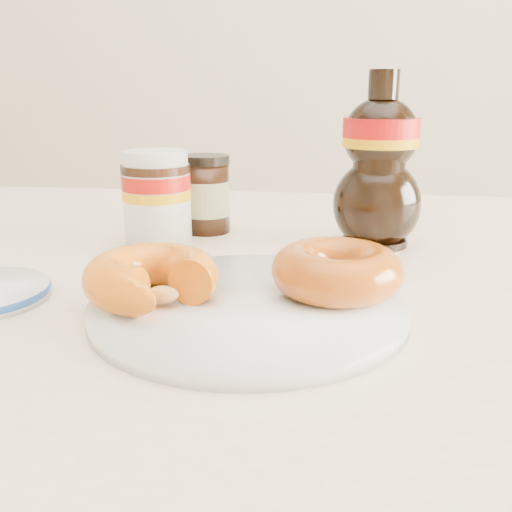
# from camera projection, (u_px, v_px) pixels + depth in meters

# --- Properties ---
(dining_table) EXTENTS (1.40, 0.90, 0.75)m
(dining_table) POSITION_uv_depth(u_px,v_px,m) (302.00, 342.00, 0.61)
(dining_table) COLOR #FFE9C2
(dining_table) RESTS_ON ground
(plate) EXTENTS (0.26, 0.26, 0.01)m
(plate) POSITION_uv_depth(u_px,v_px,m) (249.00, 306.00, 0.47)
(plate) COLOR white
(plate) RESTS_ON dining_table
(donut_bitten) EXTENTS (0.13, 0.13, 0.04)m
(donut_bitten) POSITION_uv_depth(u_px,v_px,m) (152.00, 277.00, 0.46)
(donut_bitten) COLOR #C95F0B
(donut_bitten) RESTS_ON plate
(donut_whole) EXTENTS (0.12, 0.12, 0.04)m
(donut_whole) POSITION_uv_depth(u_px,v_px,m) (337.00, 270.00, 0.48)
(donut_whole) COLOR #984609
(donut_whole) RESTS_ON plate
(nutella_jar) EXTENTS (0.08, 0.08, 0.11)m
(nutella_jar) POSITION_uv_depth(u_px,v_px,m) (157.00, 195.00, 0.66)
(nutella_jar) COLOR white
(nutella_jar) RESTS_ON dining_table
(syrup_bottle) EXTENTS (0.11, 0.09, 0.20)m
(syrup_bottle) POSITION_uv_depth(u_px,v_px,m) (379.00, 160.00, 0.65)
(syrup_bottle) COLOR black
(syrup_bottle) RESTS_ON dining_table
(dark_jar) EXTENTS (0.06, 0.06, 0.10)m
(dark_jar) POSITION_uv_depth(u_px,v_px,m) (206.00, 195.00, 0.73)
(dark_jar) COLOR black
(dark_jar) RESTS_ON dining_table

